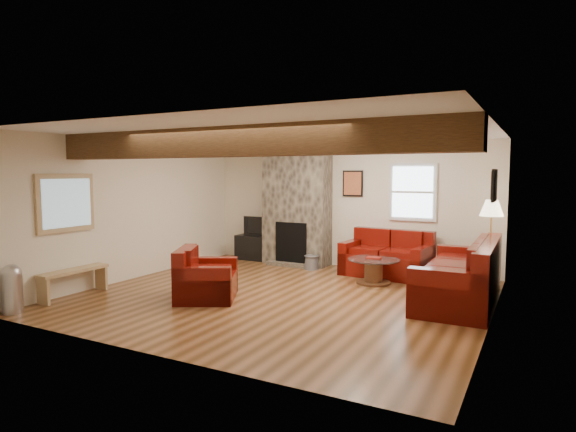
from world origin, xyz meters
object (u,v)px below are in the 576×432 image
sofa_three (459,271)px  armchair_red (207,273)px  coffee_table (374,271)px  tv_cabinet (260,248)px  television (260,226)px  floor_lamp (492,213)px  loveseat (386,254)px

sofa_three → armchair_red: bearing=-65.4°
coffee_table → sofa_three: bearing=-20.1°
sofa_three → tv_cabinet: (-4.39, 1.57, -0.19)m
television → floor_lamp: 4.76m
loveseat → floor_lamp: bearing=-0.5°
sofa_three → floor_lamp: 1.39m
loveseat → television: 2.95m
armchair_red → television: bearing=-10.6°
television → coffee_table: bearing=-19.5°
coffee_table → floor_lamp: floor_lamp is taller
sofa_three → loveseat: size_ratio=1.52×
television → floor_lamp: (4.71, -0.48, 0.51)m
armchair_red → floor_lamp: 4.69m
tv_cabinet → television: size_ratio=1.47×
television → tv_cabinet: bearing=0.0°
sofa_three → loveseat: sofa_three is taller
coffee_table → floor_lamp: size_ratio=0.60×
coffee_table → floor_lamp: 2.15m
television → loveseat: bearing=-5.9°
sofa_three → armchair_red: size_ratio=2.49×
tv_cabinet → television: (-0.00, 0.00, 0.48)m
television → floor_lamp: bearing=-5.8°
sofa_three → television: television is taller
loveseat → tv_cabinet: 2.94m
tv_cabinet → floor_lamp: 4.84m
loveseat → coffee_table: (-0.01, -0.73, -0.20)m
coffee_table → floor_lamp: (1.80, 0.55, 1.04)m
sofa_three → coffee_table: 1.60m
coffee_table → tv_cabinet: (-2.91, 1.03, 0.05)m
sofa_three → coffee_table: size_ratio=2.69×
tv_cabinet → floor_lamp: bearing=-5.8°
coffee_table → television: bearing=160.5°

